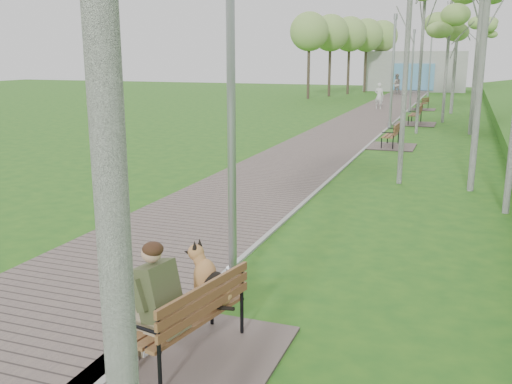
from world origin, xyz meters
TOP-DOWN VIEW (x-y plane):
  - ground at (0.00, 0.00)m, footprint 120.00×120.00m
  - walkway at (-1.75, 21.50)m, footprint 3.50×67.00m
  - kerb at (0.00, 21.50)m, footprint 0.10×67.00m
  - building_north at (-1.50, 50.97)m, footprint 10.00×5.20m
  - bench_main at (0.59, -5.77)m, footprint 2.07×2.30m
  - bench_second at (0.86, 11.79)m, footprint 1.88×2.09m
  - bench_third at (1.11, 20.12)m, footprint 2.07×2.30m
  - bench_far at (0.86, 28.91)m, footprint 1.64×1.82m
  - lamp_post_near at (0.32, -3.52)m, footprint 0.22×0.22m
  - lamp_post_second at (0.09, 17.81)m, footprint 0.21×0.21m
  - lamp_post_third at (0.25, 26.53)m, footprint 0.20×0.20m
  - lamp_post_far at (0.36, 42.52)m, footprint 0.21×0.21m
  - pedestrian_near at (-1.98, 28.34)m, footprint 0.75×0.61m
  - pedestrian_far at (-2.59, 43.53)m, footprint 1.11×0.98m
  - birch_mid_c at (2.47, 21.47)m, footprint 2.31×2.31m
  - birch_distant_b at (4.32, 47.20)m, footprint 2.45×2.45m

SIDE VIEW (x-z plane):
  - ground at x=0.00m, z-range 0.00..0.00m
  - walkway at x=-1.75m, z-range 0.00..0.04m
  - kerb at x=0.00m, z-range 0.00..0.05m
  - bench_far at x=0.86m, z-range -0.32..0.69m
  - bench_second at x=0.86m, z-range -0.36..0.79m
  - bench_third at x=1.11m, z-range -0.39..0.87m
  - bench_main at x=0.59m, z-range -0.39..1.41m
  - pedestrian_near at x=-1.98m, z-range 0.00..1.78m
  - pedestrian_far at x=-2.59m, z-range 0.00..1.93m
  - building_north at x=-1.50m, z-range -0.01..3.99m
  - lamp_post_third at x=0.25m, z-range -0.17..5.00m
  - lamp_post_far at x=0.36m, z-range -0.17..5.16m
  - lamp_post_second at x=0.09m, z-range -0.18..5.35m
  - lamp_post_near at x=0.32m, z-range -0.18..5.40m
  - birch_mid_c at x=2.47m, z-range 1.88..8.47m
  - birch_distant_b at x=4.32m, z-range 2.34..10.54m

